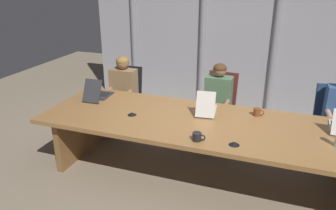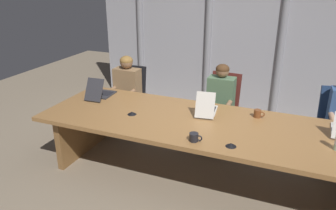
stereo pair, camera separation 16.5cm
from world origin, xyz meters
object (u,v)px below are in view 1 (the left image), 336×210
office_chair_left_end (126,103)px  office_chair_left_mid (218,114)px  person_left_end (121,88)px  conference_mic_left_side (132,114)px  coffee_mug_near (197,137)px  office_chair_center (331,130)px  laptop_left_end (99,94)px  conference_mic_middle (234,143)px  laptop_left_mid (206,108)px  coffee_mug_far (257,112)px  person_left_mid (217,100)px

office_chair_left_end → office_chair_left_mid: (1.52, 0.00, 0.01)m
person_left_end → conference_mic_left_side: person_left_end is taller
coffee_mug_near → conference_mic_left_side: size_ratio=1.25×
office_chair_left_mid → office_chair_center: 1.53m
laptop_left_end → person_left_end: (-0.01, 0.68, -0.13)m
office_chair_left_end → conference_mic_left_side: 1.46m
laptop_left_end → coffee_mug_near: (1.60, -0.75, -0.01)m
conference_mic_middle → person_left_end: bearing=144.9°
laptop_left_mid → office_chair_left_mid: bearing=-7.2°
laptop_left_end → conference_mic_left_side: laptop_left_end is taller
laptop_left_end → person_left_end: person_left_end is taller
coffee_mug_far → office_chair_left_mid: bearing=129.7°
office_chair_left_end → coffee_mug_near: bearing=43.5°
coffee_mug_far → conference_mic_middle: 0.84m
office_chair_left_end → conference_mic_left_side: size_ratio=8.30×
office_chair_left_mid → conference_mic_middle: bearing=21.5°
office_chair_left_end → person_left_mid: person_left_mid is taller
office_chair_left_end → coffee_mug_near: 2.30m
office_chair_center → conference_mic_middle: bearing=-42.9°
person_left_mid → conference_mic_left_side: size_ratio=10.47×
person_left_mid → coffee_mug_far: size_ratio=8.94×
office_chair_left_mid → person_left_end: size_ratio=0.85×
office_chair_center → conference_mic_left_side: size_ratio=8.51×
coffee_mug_far → conference_mic_middle: coffee_mug_far is taller
laptop_left_end → person_left_mid: 1.65m
office_chair_center → person_left_end: size_ratio=0.83×
coffee_mug_near → office_chair_left_mid: bearing=93.5°
person_left_mid → coffee_mug_near: (0.09, -1.42, 0.12)m
coffee_mug_near → coffee_mug_far: bearing=59.4°
conference_mic_left_side → conference_mic_middle: same height
person_left_mid → conference_mic_left_side: 1.34m
office_chair_left_mid → coffee_mug_far: size_ratio=7.49×
conference_mic_middle → conference_mic_left_side: bearing=165.4°
laptop_left_end → laptop_left_mid: size_ratio=1.02×
laptop_left_mid → person_left_end: (-1.52, 0.67, -0.13)m
person_left_mid → conference_mic_left_side: bearing=-37.9°
person_left_end → coffee_mug_near: (1.61, -1.42, 0.12)m
person_left_end → person_left_mid: bearing=90.8°
coffee_mug_near → laptop_left_mid: bearing=96.7°
conference_mic_left_side → conference_mic_middle: 1.32m
laptop_left_end → office_chair_left_end: (-0.03, 0.83, -0.44)m
conference_mic_left_side → office_chair_left_mid: bearing=56.3°
laptop_left_end → conference_mic_left_side: (0.69, -0.38, -0.04)m
office_chair_left_end → coffee_mug_far: 2.29m
office_chair_left_end → office_chair_left_mid: office_chair_left_mid is taller
laptop_left_mid → coffee_mug_far: 0.60m
laptop_left_mid → conference_mic_middle: (0.46, -0.72, -0.04)m
office_chair_left_end → coffee_mug_far: size_ratio=7.10×
laptop_left_mid → coffee_mug_far: laptop_left_mid is taller
coffee_mug_far → conference_mic_left_side: (-1.42, -0.49, -0.03)m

